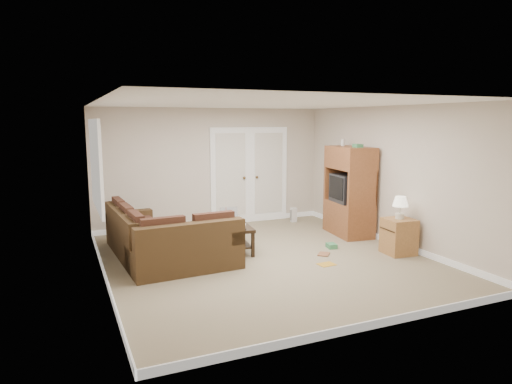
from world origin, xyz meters
name	(u,v)px	position (x,y,z in m)	size (l,w,h in m)	color
floor	(266,259)	(0.00, 0.00, 0.00)	(5.50, 5.50, 0.00)	gray
ceiling	(266,103)	(0.00, 0.00, 2.50)	(5.00, 5.50, 0.02)	white
wall_left	(100,193)	(-2.50, 0.00, 1.25)	(0.02, 5.50, 2.50)	beige
wall_right	(392,176)	(2.50, 0.00, 1.25)	(0.02, 5.50, 2.50)	beige
wall_back	(212,167)	(0.00, 2.75, 1.25)	(5.00, 0.02, 2.50)	beige
wall_front	(376,216)	(0.00, -2.75, 1.25)	(5.00, 0.02, 2.50)	beige
baseboards	(266,256)	(0.00, 0.00, 0.05)	(5.00, 5.50, 0.10)	silver
french_doors	(250,176)	(0.85, 2.71, 1.04)	(1.80, 0.05, 2.13)	silver
window_left	(96,165)	(-2.46, 1.00, 1.55)	(0.05, 1.92, 1.42)	silver
sectional_sofa	(159,242)	(-1.60, 0.62, 0.30)	(1.83, 2.56, 0.78)	#44301A
coffee_table	(231,235)	(-0.31, 0.78, 0.25)	(0.70, 1.19, 0.77)	black
tv_armoire	(349,191)	(2.20, 0.88, 0.88)	(0.72, 1.15, 1.87)	brown
side_cabinet	(399,233)	(2.20, -0.59, 0.36)	(0.50, 0.50, 0.99)	#A6723D
space_heater	(294,215)	(1.73, 2.30, 0.16)	(0.13, 0.11, 0.32)	silver
floor_magazine	(327,264)	(0.77, -0.62, 0.00)	(0.27, 0.21, 0.01)	#C08722
floor_greenbox	(331,246)	(1.35, 0.15, 0.04)	(0.15, 0.20, 0.08)	#3C8451
floor_book	(318,254)	(0.94, -0.08, 0.01)	(0.18, 0.24, 0.02)	brown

